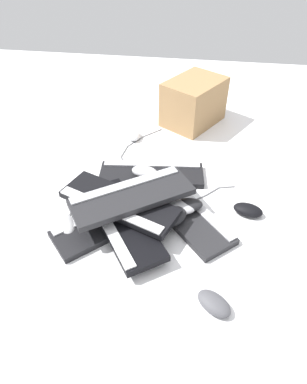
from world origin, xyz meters
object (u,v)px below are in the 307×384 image
mouse_0 (248,210)px  mouse_7 (188,205)px  keyboard_0 (152,174)px  keyboard_3 (122,222)px  mouse_2 (177,215)px  cardboard_box (194,102)px  mouse_3 (133,134)px  mouse_1 (66,224)px  keyboard_4 (119,203)px  mouse_6 (180,207)px  mouse_4 (145,172)px  keyboard_1 (112,220)px  keyboard_2 (184,212)px  keyboard_5 (132,196)px

mouse_0 → mouse_7: mouse_7 is taller
keyboard_0 → keyboard_3: bearing=169.7°
mouse_2 → cardboard_box: cardboard_box is taller
mouse_7 → mouse_2: bearing=-136.2°
keyboard_3 → mouse_3: (0.62, 0.08, -0.02)m
mouse_1 → mouse_7: bearing=72.3°
keyboard_0 → keyboard_4: 0.28m
keyboard_3 → mouse_6: size_ratio=4.07×
mouse_7 → mouse_1: bearing=-176.1°
mouse_0 → keyboard_0: bearing=170.5°
mouse_1 → mouse_6: bearing=71.7°
mouse_4 → mouse_7: (-0.18, -0.19, 0.00)m
keyboard_0 → mouse_6: bearing=-148.0°
mouse_0 → mouse_4: mouse_4 is taller
keyboard_3 → keyboard_4: 0.07m
mouse_2 → mouse_3: 0.62m
mouse_6 → mouse_3: bearing=-49.8°
keyboard_4 → mouse_4: size_ratio=4.22×
mouse_6 → cardboard_box: size_ratio=0.37×
mouse_0 → mouse_6: 0.26m
cardboard_box → mouse_3: bearing=125.3°
keyboard_1 → mouse_6: bearing=-73.9°
mouse_0 → mouse_2: mouse_2 is taller
keyboard_0 → mouse_3: bearing=24.6°
keyboard_2 → mouse_0: mouse_0 is taller
keyboard_3 → mouse_7: size_ratio=4.07×
mouse_1 → keyboard_3: bearing=60.7°
keyboard_5 → mouse_2: 0.17m
keyboard_4 → mouse_6: (0.04, -0.22, -0.02)m
keyboard_5 → mouse_1: bearing=112.2°
keyboard_0 → mouse_6: size_ratio=4.12×
keyboard_2 → mouse_7: mouse_7 is taller
keyboard_3 → keyboard_4: (0.06, 0.02, 0.03)m
keyboard_0 → keyboard_4: size_ratio=0.98×
mouse_0 → mouse_7: size_ratio=1.00×
mouse_3 → mouse_6: bearing=-169.2°
keyboard_4 → mouse_3: (0.56, 0.05, -0.05)m
keyboard_2 → keyboard_3: keyboard_3 is taller
keyboard_3 → keyboard_2: bearing=-63.2°
keyboard_5 → mouse_7: (0.04, -0.20, -0.05)m
mouse_0 → mouse_3: bearing=152.9°
keyboard_3 → mouse_1: (-0.02, 0.20, -0.02)m
keyboard_2 → mouse_3: bearing=29.9°
mouse_0 → keyboard_3: bearing=-147.3°
keyboard_0 → mouse_0: mouse_0 is taller
keyboard_5 → mouse_2: size_ratio=4.07×
mouse_1 → mouse_6: size_ratio=1.00×
mouse_3 → keyboard_2: bearing=-167.3°
keyboard_0 → mouse_4: (-0.03, 0.02, 0.04)m
cardboard_box → keyboard_4: bearing=163.2°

